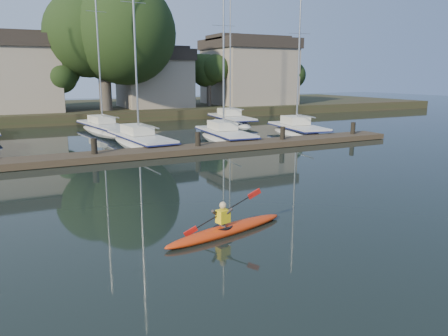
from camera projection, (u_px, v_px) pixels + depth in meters
name	position (u px, v px, depth m)	size (l,w,h in m)	color
ground	(294.00, 236.00, 12.42)	(160.00, 160.00, 0.00)	black
kayak	(226.00, 228.00, 12.62)	(4.28, 1.56, 1.37)	#CC4A0F
dock	(149.00, 153.00, 24.63)	(34.00, 2.00, 1.80)	#443A27
sailboat_2	(141.00, 147.00, 28.81)	(2.97, 9.42, 15.35)	silver
sailboat_3	(225.00, 142.00, 31.06)	(2.83, 8.53, 13.52)	silver
sailboat_4	(297.00, 137.00, 34.04)	(3.44, 8.01, 13.18)	silver
sailboat_6	(104.00, 133.00, 35.65)	(3.46, 10.24, 15.98)	silver
sailboat_7	(231.00, 125.00, 41.56)	(3.29, 9.12, 14.38)	silver
shore	(92.00, 87.00, 47.72)	(90.00, 25.25, 12.75)	#253219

